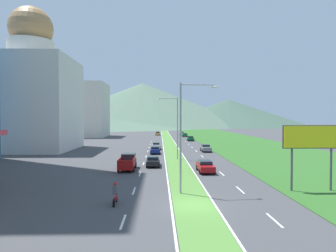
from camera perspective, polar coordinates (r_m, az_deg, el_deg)
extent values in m
plane|color=#424244|center=(23.79, 5.00, -15.33)|extent=(600.00, 600.00, 0.00)
cube|color=#518438|center=(82.95, 0.16, -3.25)|extent=(3.20, 240.00, 0.06)
cube|color=#2D6023|center=(86.11, 14.01, -3.12)|extent=(24.00, 240.00, 0.06)
cube|color=silver|center=(20.52, -8.83, -18.11)|extent=(0.16, 2.80, 0.01)
cube|color=silver|center=(28.42, -6.71, -12.53)|extent=(0.16, 2.80, 0.01)
cube|color=silver|center=(36.48, -5.56, -9.38)|extent=(0.16, 2.80, 0.01)
cube|color=silver|center=(44.63, -4.84, -7.38)|extent=(0.16, 2.80, 0.01)
cube|color=silver|center=(52.81, -4.34, -5.99)|extent=(0.16, 2.80, 0.01)
cube|color=silver|center=(61.03, -3.98, -4.98)|extent=(0.16, 2.80, 0.01)
cube|color=silver|center=(69.25, -3.71, -4.21)|extent=(0.16, 2.80, 0.01)
cube|color=silver|center=(77.50, -3.49, -3.60)|extent=(0.16, 2.80, 0.01)
cube|color=silver|center=(85.74, -3.32, -3.11)|extent=(0.16, 2.80, 0.01)
cube|color=silver|center=(21.81, 20.19, -16.98)|extent=(0.16, 2.80, 0.01)
cube|color=silver|center=(29.36, 14.02, -12.10)|extent=(0.16, 2.80, 0.01)
cube|color=silver|center=(37.22, 10.52, -9.18)|extent=(0.16, 2.80, 0.01)
cube|color=silver|center=(45.23, 8.28, -7.27)|extent=(0.16, 2.80, 0.01)
cube|color=silver|center=(53.33, 6.73, -5.93)|extent=(0.16, 2.80, 0.01)
cube|color=silver|center=(61.47, 5.60, -4.94)|extent=(0.16, 2.80, 0.01)
cube|color=silver|center=(69.65, 4.73, -4.18)|extent=(0.16, 2.80, 0.01)
cube|color=silver|center=(77.85, 4.05, -3.58)|extent=(0.16, 2.80, 0.01)
cube|color=silver|center=(86.06, 3.50, -3.09)|extent=(0.16, 2.80, 0.01)
cube|color=silver|center=(82.91, -1.05, -3.27)|extent=(0.16, 240.00, 0.01)
cube|color=silver|center=(83.02, 1.37, -3.26)|extent=(0.16, 240.00, 0.01)
cube|color=silver|center=(70.08, -25.19, 3.90)|extent=(17.78, 17.78, 19.99)
cylinder|color=beige|center=(71.59, -25.30, 13.41)|extent=(9.70, 9.70, 3.70)
sphere|color=#B27F4C|center=(72.70, -25.34, 16.97)|extent=(9.24, 9.24, 9.24)
cube|color=beige|center=(113.72, -16.18, 3.03)|extent=(16.61, 16.61, 20.10)
cone|color=#516B56|center=(266.95, -15.53, 2.16)|extent=(237.33, 237.33, 20.47)
cone|color=#516B56|center=(268.09, -5.00, 4.22)|extent=(196.84, 196.84, 39.36)
cone|color=#3D5647|center=(266.59, 11.75, 2.56)|extent=(137.85, 137.85, 23.94)
cylinder|color=#99999E|center=(26.34, 2.49, -2.49)|extent=(0.18, 0.18, 10.11)
cylinder|color=#99999E|center=(26.73, 5.84, 8.09)|extent=(3.11, 0.34, 0.10)
ellipsoid|color=silver|center=(27.07, 9.10, 7.57)|extent=(0.56, 0.28, 0.20)
cylinder|color=#99999E|center=(48.50, 1.88, -0.51)|extent=(0.18, 0.18, 10.38)
cylinder|color=#99999E|center=(48.61, 0.02, 5.44)|extent=(3.14, 0.29, 0.10)
ellipsoid|color=silver|center=(48.67, -1.83, 5.20)|extent=(0.56, 0.28, 0.20)
cylinder|color=#4C4C51|center=(29.96, 23.16, -7.88)|extent=(0.20, 0.20, 4.14)
cylinder|color=#4C4C51|center=(31.71, 29.40, -7.43)|extent=(0.20, 0.20, 4.14)
cube|color=yellow|center=(30.37, 26.53, -1.93)|extent=(5.38, 0.16, 2.02)
cube|color=#4C4C51|center=(30.48, 26.42, -1.92)|extent=(5.58, 0.08, 2.22)
cube|color=#0C5128|center=(89.47, 4.45, -2.50)|extent=(1.78, 4.35, 0.69)
cube|color=black|center=(89.60, 4.44, -2.13)|extent=(1.53, 1.91, 0.46)
cylinder|color=black|center=(88.25, 5.09, -2.78)|extent=(0.22, 0.64, 0.64)
cylinder|color=black|center=(88.07, 3.99, -2.79)|extent=(0.22, 0.64, 0.64)
cylinder|color=black|center=(90.92, 4.89, -2.65)|extent=(0.22, 0.64, 0.64)
cylinder|color=black|center=(90.74, 3.82, -2.66)|extent=(0.22, 0.64, 0.64)
cube|color=#B2B2B7|center=(120.49, 2.72, -1.48)|extent=(1.71, 4.29, 0.65)
cube|color=black|center=(120.64, 2.72, -1.21)|extent=(1.47, 1.89, 0.44)
cylinder|color=black|center=(119.25, 3.17, -1.66)|extent=(0.22, 0.64, 0.64)
cylinder|color=black|center=(119.12, 2.38, -1.67)|extent=(0.22, 0.64, 0.64)
cylinder|color=black|center=(121.90, 3.06, -1.60)|extent=(0.22, 0.64, 0.64)
cylinder|color=black|center=(121.77, 2.29, -1.60)|extent=(0.22, 0.64, 0.64)
cube|color=#0C5128|center=(108.96, 3.33, -1.80)|extent=(1.76, 4.01, 0.62)
cube|color=black|center=(109.09, 3.33, -1.53)|extent=(1.51, 1.77, 0.41)
cylinder|color=black|center=(107.82, 3.84, -2.00)|extent=(0.22, 0.64, 0.64)
cylinder|color=black|center=(107.67, 2.94, -2.00)|extent=(0.22, 0.64, 0.64)
cylinder|color=black|center=(110.29, 3.71, -1.92)|extent=(0.22, 0.64, 0.64)
cylinder|color=black|center=(110.15, 2.84, -1.93)|extent=(0.22, 0.64, 0.64)
cube|color=navy|center=(56.81, -2.55, -4.81)|extent=(1.74, 4.11, 0.65)
cube|color=black|center=(56.59, -2.55, -4.29)|extent=(1.50, 1.81, 0.43)
cylinder|color=black|center=(58.13, -3.36, -4.99)|extent=(0.22, 0.64, 0.64)
cylinder|color=black|center=(58.10, -1.70, -4.99)|extent=(0.22, 0.64, 0.64)
cylinder|color=black|center=(55.60, -3.44, -5.29)|extent=(0.22, 0.64, 0.64)
cylinder|color=black|center=(55.57, -1.71, -5.29)|extent=(0.22, 0.64, 0.64)
cube|color=#B2B2B7|center=(64.66, -2.31, -3.99)|extent=(1.75, 4.11, 0.78)
cube|color=black|center=(64.44, -2.31, -3.47)|extent=(1.51, 1.81, 0.44)
cylinder|color=black|center=(65.97, -3.03, -4.22)|extent=(0.22, 0.64, 0.64)
cylinder|color=black|center=(65.96, -1.57, -4.22)|extent=(0.22, 0.64, 0.64)
cylinder|color=black|center=(63.44, -3.09, -4.45)|extent=(0.22, 0.64, 0.64)
cylinder|color=black|center=(63.42, -1.56, -4.45)|extent=(0.22, 0.64, 0.64)
cube|color=maroon|center=(37.85, 7.35, -7.98)|extent=(1.83, 4.70, 0.68)
cube|color=black|center=(37.94, 7.31, -7.10)|extent=(1.57, 2.07, 0.45)
cylinder|color=black|center=(36.64, 9.09, -8.85)|extent=(0.22, 0.64, 0.64)
cylinder|color=black|center=(36.36, 6.34, -8.92)|extent=(0.22, 0.64, 0.64)
cylinder|color=black|center=(39.47, 8.29, -8.10)|extent=(0.22, 0.64, 0.64)
cylinder|color=black|center=(39.20, 5.74, -8.15)|extent=(0.22, 0.64, 0.64)
cube|color=slate|center=(60.79, 7.42, -4.37)|extent=(1.76, 4.56, 0.73)
cube|color=black|center=(60.92, 7.40, -3.82)|extent=(1.51, 2.00, 0.42)
cylinder|color=black|center=(59.59, 8.44, -4.85)|extent=(0.22, 0.64, 0.64)
cylinder|color=black|center=(59.32, 6.83, -4.87)|extent=(0.22, 0.64, 0.64)
cylinder|color=black|center=(62.36, 7.99, -4.56)|extent=(0.22, 0.64, 0.64)
cylinder|color=black|center=(62.09, 6.44, -4.58)|extent=(0.22, 0.64, 0.64)
cube|color=#C6842D|center=(118.69, -2.03, -1.52)|extent=(1.73, 4.08, 0.65)
cube|color=black|center=(118.50, -2.03, -1.24)|extent=(1.49, 1.79, 0.55)
cylinder|color=black|center=(119.98, -2.43, -1.64)|extent=(0.22, 0.64, 0.64)
cylinder|color=black|center=(119.97, -1.63, -1.64)|extent=(0.22, 0.64, 0.64)
cylinder|color=black|center=(117.45, -2.44, -1.71)|extent=(0.22, 0.64, 0.64)
cylinder|color=black|center=(117.44, -1.63, -1.71)|extent=(0.22, 0.64, 0.64)
cube|color=black|center=(42.22, -2.96, -7.00)|extent=(1.79, 4.48, 0.65)
cube|color=black|center=(41.96, -2.97, -6.29)|extent=(1.54, 1.97, 0.46)
cylinder|color=black|center=(43.67, -4.06, -7.16)|extent=(0.22, 0.64, 0.64)
cylinder|color=black|center=(43.63, -1.78, -7.16)|extent=(0.22, 0.64, 0.64)
cylinder|color=black|center=(40.92, -4.22, -7.74)|extent=(0.22, 0.64, 0.64)
cylinder|color=black|center=(40.89, -1.79, -7.75)|extent=(0.22, 0.64, 0.64)
cube|color=maroon|center=(39.45, -8.01, -7.39)|extent=(2.00, 5.40, 0.80)
cube|color=black|center=(40.91, -7.76, -5.94)|extent=(1.84, 2.00, 0.80)
cube|color=maroon|center=(38.39, -9.60, -6.71)|extent=(0.10, 3.20, 0.44)
cube|color=maroon|center=(38.18, -6.78, -6.75)|extent=(0.10, 3.20, 0.44)
cube|color=maroon|center=(36.75, -8.47, -7.07)|extent=(1.84, 0.10, 0.44)
cylinder|color=black|center=(41.21, -9.09, -7.58)|extent=(0.26, 0.80, 0.80)
cylinder|color=black|center=(41.01, -6.41, -7.61)|extent=(0.26, 0.80, 0.80)
cylinder|color=black|center=(38.04, -9.73, -8.34)|extent=(0.26, 0.80, 0.80)
cylinder|color=black|center=(37.83, -6.82, -8.39)|extent=(0.26, 0.80, 0.80)
cylinder|color=black|center=(25.00, -10.09, -13.80)|extent=(0.10, 0.60, 0.60)
cylinder|color=black|center=(23.67, -10.60, -14.68)|extent=(0.12, 0.60, 0.60)
cube|color=maroon|center=(24.29, -10.34, -13.83)|extent=(0.20, 1.12, 0.25)
ellipsoid|color=maroon|center=(24.39, -10.27, -12.91)|extent=(0.24, 0.44, 0.24)
cube|color=#4C4C51|center=(24.01, -10.39, -12.23)|extent=(0.36, 0.28, 0.70)
sphere|color=red|center=(23.95, -10.37, -11.11)|extent=(0.26, 0.26, 0.26)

